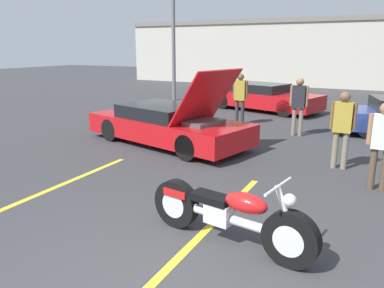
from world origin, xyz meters
The scene contains 11 objects.
parking_stripe_foreground centered at (-3.38, 1.54, 0.00)m, with size 0.12×4.93×0.01m, color yellow.
parking_stripe_middle centered at (-0.16, 1.54, 0.00)m, with size 0.12×4.93×0.01m, color yellow.
far_building centered at (0.00, 24.57, 2.34)m, with size 32.00×4.20×4.40m.
light_pole centered at (-7.25, 13.43, 3.70)m, with size 1.21×0.28×6.66m.
motorcycle centered at (0.25, 1.52, 0.42)m, with size 2.42×0.78×0.99m.
show_car_hood_open centered at (-3.16, 5.75, 0.54)m, with size 4.93×2.90×2.05m.
parked_car_left_row centered at (-2.55, 12.36, 0.54)m, with size 5.02×2.97×1.10m.
spectator_near_motorcycle centered at (-2.35, 9.12, 1.02)m, with size 0.52×0.22×1.71m.
spectator_by_show_car centered at (1.96, 4.57, 0.95)m, with size 0.52×0.21×1.61m.
spectator_midground centered at (-0.27, 8.31, 1.01)m, with size 0.52×0.22×1.70m.
spectator_far_lot centered at (1.19, 5.59, 0.98)m, with size 0.52×0.22×1.66m.
Camera 1 is at (1.87, -2.70, 2.53)m, focal length 35.00 mm.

